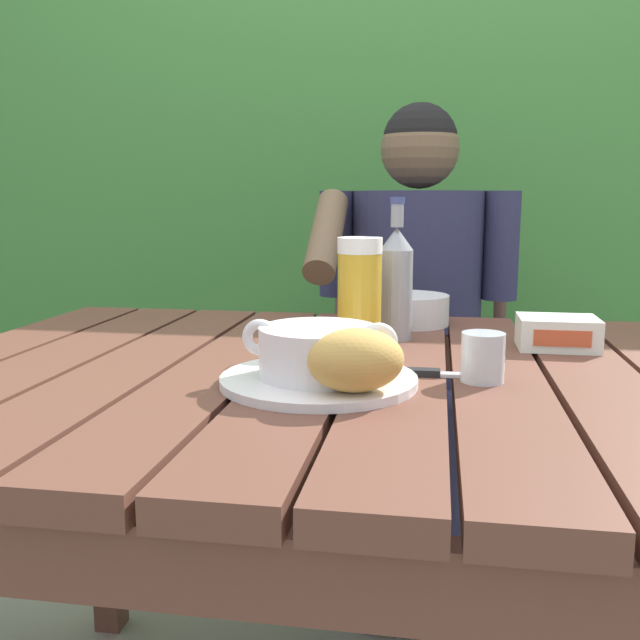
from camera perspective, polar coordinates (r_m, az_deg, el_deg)
dining_table at (r=1.07m, az=-0.81°, el=-8.87°), size 1.22×0.95×0.77m
hedge_backdrop at (r=2.76m, az=1.79°, el=16.23°), size 3.81×0.98×3.00m
chair_near_diner at (r=1.99m, az=7.78°, el=-5.61°), size 0.50×0.43×1.03m
person_eating at (r=1.74m, az=7.66°, el=0.27°), size 0.48×0.47×1.24m
serving_plate at (r=0.94m, az=-0.11°, el=-4.89°), size 0.27×0.27×0.01m
soup_bowl at (r=0.93m, az=-0.11°, el=-2.46°), size 0.21×0.16×0.07m
bread_roll at (r=0.86m, az=2.94°, el=-3.27°), size 0.15×0.13×0.08m
beer_glass at (r=1.16m, az=3.22°, el=2.23°), size 0.07×0.07×0.18m
beer_bottle at (r=1.23m, az=6.19°, el=3.15°), size 0.06×0.06×0.25m
water_glass_small at (r=0.98m, az=13.08°, el=-2.96°), size 0.06×0.06×0.07m
butter_tub at (r=1.23m, az=18.73°, el=-0.99°), size 0.13×0.10×0.05m
table_knife at (r=1.00m, az=9.59°, el=-4.32°), size 0.14×0.02×0.01m
diner_bowl at (r=1.39m, az=7.35°, el=0.84°), size 0.15×0.15×0.06m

